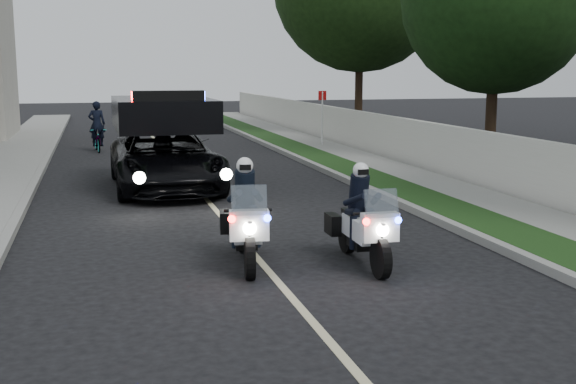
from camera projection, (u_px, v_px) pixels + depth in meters
name	position (u px, v px, depth m)	size (l,w,h in m)	color
ground	(308.00, 317.00, 9.07)	(120.00, 120.00, 0.00)	black
curb_right	(349.00, 180.00, 19.62)	(0.20, 60.00, 0.15)	gray
grass_verge	(373.00, 179.00, 19.80)	(1.20, 60.00, 0.16)	#193814
sidewalk_right	(417.00, 178.00, 20.13)	(1.40, 60.00, 0.16)	gray
property_wall	(450.00, 152.00, 20.27)	(0.22, 60.00, 1.50)	beige
curb_left	(29.00, 194.00, 17.54)	(0.20, 60.00, 0.15)	gray
lane_marking	(198.00, 190.00, 18.59)	(0.12, 50.00, 0.01)	#BFB78C
police_moto_left	(246.00, 264.00, 11.55)	(0.70, 2.00, 1.70)	white
police_moto_right	(362.00, 264.00, 11.53)	(0.67, 1.91, 1.62)	white
police_suv	(166.00, 189.00, 18.67)	(2.61, 5.63, 2.74)	black
bicycle	(98.00, 151.00, 27.12)	(0.57, 1.64, 0.86)	black
cyclist	(98.00, 151.00, 27.12)	(0.60, 0.40, 1.68)	black
sign_post	(322.00, 148.00, 28.14)	(0.36, 0.36, 2.30)	#A2170B
tree_right_c	(489.00, 161.00, 24.22)	(6.18, 6.18, 10.30)	black
tree_right_d	(358.00, 135.00, 33.99)	(8.00, 8.00, 13.34)	#1B3812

